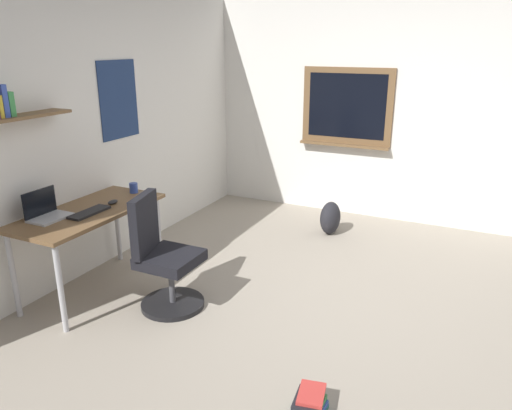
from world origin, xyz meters
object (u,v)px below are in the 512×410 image
(keyboard, at_px, (89,212))
(coffee_mug, at_px, (134,188))
(computer_mouse, at_px, (113,202))
(laptop, at_px, (46,212))
(book_stack_on_floor, at_px, (310,404))
(office_chair, at_px, (163,260))
(backpack, at_px, (330,218))
(desk, at_px, (89,219))

(keyboard, bearing_deg, coffee_mug, 4.59)
(keyboard, bearing_deg, computer_mouse, 0.00)
(laptop, xyz_separation_m, coffee_mug, (0.85, -0.17, -0.01))
(keyboard, height_order, book_stack_on_floor, keyboard)
(laptop, bearing_deg, office_chair, -67.94)
(coffee_mug, height_order, book_stack_on_floor, coffee_mug)
(laptop, bearing_deg, coffee_mug, -11.60)
(laptop, relative_size, keyboard, 0.84)
(book_stack_on_floor, bearing_deg, laptop, 82.17)
(keyboard, distance_m, backpack, 2.69)
(computer_mouse, bearing_deg, laptop, 156.20)
(laptop, distance_m, backpack, 3.01)
(computer_mouse, xyz_separation_m, book_stack_on_floor, (-0.83, -2.13, -0.70))
(keyboard, bearing_deg, book_stack_on_floor, -104.59)
(office_chair, height_order, laptop, laptop)
(desk, bearing_deg, laptop, 153.45)
(coffee_mug, xyz_separation_m, book_stack_on_floor, (-1.18, -2.18, -0.72))
(office_chair, bearing_deg, coffee_mug, 52.82)
(coffee_mug, relative_size, backpack, 0.25)
(backpack, bearing_deg, computer_mouse, 145.44)
(office_chair, distance_m, coffee_mug, 0.93)
(keyboard, distance_m, computer_mouse, 0.28)
(desk, relative_size, office_chair, 1.38)
(desk, xyz_separation_m, office_chair, (0.05, -0.70, -0.26))
(computer_mouse, bearing_deg, keyboard, 180.00)
(coffee_mug, bearing_deg, keyboard, -175.41)
(desk, xyz_separation_m, keyboard, (-0.07, -0.08, 0.09))
(laptop, height_order, coffee_mug, laptop)
(laptop, xyz_separation_m, book_stack_on_floor, (-0.32, -2.35, -0.73))
(book_stack_on_floor, bearing_deg, desk, 74.31)
(computer_mouse, bearing_deg, desk, 160.18)
(keyboard, distance_m, book_stack_on_floor, 2.30)
(computer_mouse, xyz_separation_m, backpack, (1.97, -1.36, -0.58))
(book_stack_on_floor, bearing_deg, coffee_mug, 61.61)
(computer_mouse, xyz_separation_m, coffee_mug, (0.34, 0.05, 0.03))
(desk, relative_size, coffee_mug, 14.28)
(desk, relative_size, backpack, 3.51)
(office_chair, bearing_deg, keyboard, 100.32)
(desk, height_order, computer_mouse, computer_mouse)
(book_stack_on_floor, bearing_deg, keyboard, 75.41)
(computer_mouse, bearing_deg, backpack, -34.56)
(computer_mouse, height_order, coffee_mug, coffee_mug)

